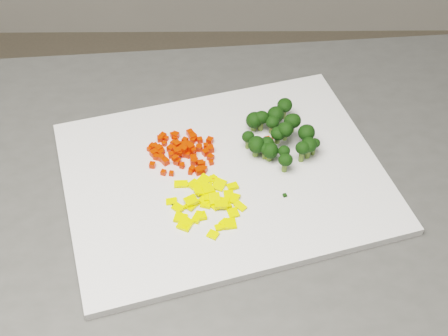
{
  "coord_description": "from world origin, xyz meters",
  "views": [
    {
      "loc": [
        -0.12,
        -0.28,
        1.53
      ],
      "look_at": [
        -0.11,
        0.3,
        0.92
      ],
      "focal_mm": 50.0,
      "sensor_mm": 36.0,
      "label": 1
    }
  ],
  "objects_px": {
    "cutting_board": "(224,176)",
    "broccoli_pile": "(285,129)",
    "carrot_pile": "(181,148)",
    "pepper_pile": "(210,200)"
  },
  "relations": [
    {
      "from": "cutting_board",
      "to": "carrot_pile",
      "type": "distance_m",
      "value": 0.07
    },
    {
      "from": "carrot_pile",
      "to": "broccoli_pile",
      "type": "distance_m",
      "value": 0.15
    },
    {
      "from": "cutting_board",
      "to": "broccoli_pile",
      "type": "distance_m",
      "value": 0.11
    },
    {
      "from": "carrot_pile",
      "to": "broccoli_pile",
      "type": "bearing_deg",
      "value": 8.82
    },
    {
      "from": "pepper_pile",
      "to": "broccoli_pile",
      "type": "xyz_separation_m",
      "value": [
        0.1,
        0.11,
        0.02
      ]
    },
    {
      "from": "broccoli_pile",
      "to": "pepper_pile",
      "type": "bearing_deg",
      "value": -132.56
    },
    {
      "from": "carrot_pile",
      "to": "pepper_pile",
      "type": "relative_size",
      "value": 0.86
    },
    {
      "from": "carrot_pile",
      "to": "pepper_pile",
      "type": "xyz_separation_m",
      "value": [
        0.04,
        -0.09,
        -0.01
      ]
    },
    {
      "from": "cutting_board",
      "to": "carrot_pile",
      "type": "relative_size",
      "value": 4.5
    },
    {
      "from": "pepper_pile",
      "to": "broccoli_pile",
      "type": "relative_size",
      "value": 0.97
    }
  ]
}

